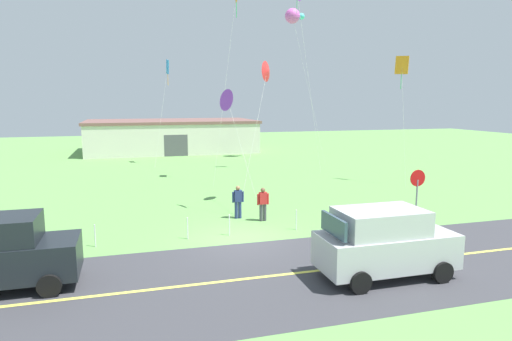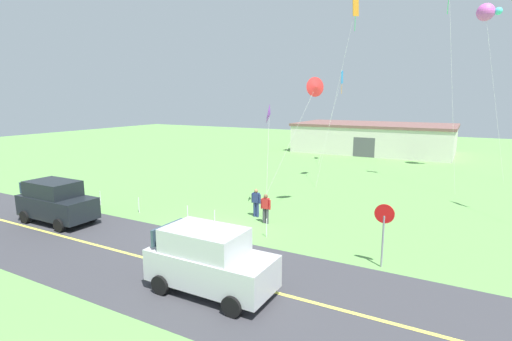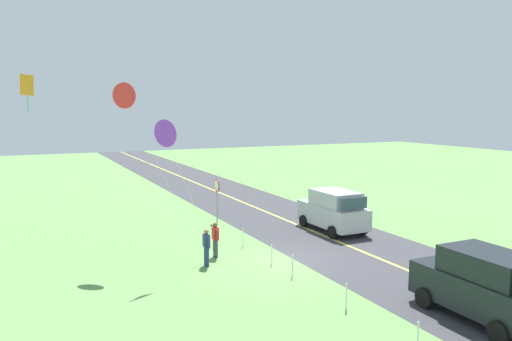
# 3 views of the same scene
# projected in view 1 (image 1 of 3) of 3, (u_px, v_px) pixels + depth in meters

# --- Properties ---
(ground_plane) EXTENTS (120.00, 120.00, 0.10)m
(ground_plane) POSITION_uv_depth(u_px,v_px,m) (243.00, 241.00, 18.20)
(ground_plane) COLOR #60994C
(asphalt_road) EXTENTS (120.00, 7.00, 0.00)m
(asphalt_road) POSITION_uv_depth(u_px,v_px,m) (274.00, 276.00, 14.40)
(asphalt_road) COLOR #38383D
(asphalt_road) RESTS_ON ground
(road_centre_stripe) EXTENTS (120.00, 0.16, 0.00)m
(road_centre_stripe) POSITION_uv_depth(u_px,v_px,m) (274.00, 276.00, 14.40)
(road_centre_stripe) COLOR #E5E04C
(road_centre_stripe) RESTS_ON asphalt_road
(car_suv_foreground) EXTENTS (4.40, 2.12, 2.24)m
(car_suv_foreground) POSITION_uv_depth(u_px,v_px,m) (384.00, 242.00, 14.18)
(car_suv_foreground) COLOR #B7B7BC
(car_suv_foreground) RESTS_ON ground
(stop_sign) EXTENTS (0.76, 0.08, 2.56)m
(stop_sign) POSITION_uv_depth(u_px,v_px,m) (417.00, 186.00, 20.06)
(stop_sign) COLOR gray
(stop_sign) RESTS_ON ground
(person_adult_near) EXTENTS (0.58, 0.22, 1.60)m
(person_adult_near) POSITION_uv_depth(u_px,v_px,m) (238.00, 201.00, 21.35)
(person_adult_near) COLOR navy
(person_adult_near) RESTS_ON ground
(person_adult_companion) EXTENTS (0.58, 0.22, 1.60)m
(person_adult_companion) POSITION_uv_depth(u_px,v_px,m) (263.00, 203.00, 20.88)
(person_adult_companion) COLOR #3F3F47
(person_adult_companion) RESTS_ON ground
(kite_red_low) EXTENTS (2.75, 3.24, 7.74)m
(kite_red_low) POSITION_uv_depth(u_px,v_px,m) (267.00, 72.00, 23.60)
(kite_red_low) COLOR silver
(kite_red_low) RESTS_ON ground
(kite_blue_mid) EXTENTS (1.49, 3.09, 6.21)m
(kite_blue_mid) POSITION_uv_depth(u_px,v_px,m) (228.00, 101.00, 22.21)
(kite_blue_mid) COLOR silver
(kite_blue_mid) RESTS_ON ground
(kite_yellow_high) EXTENTS (3.16, 3.25, 14.19)m
(kite_yellow_high) POSITION_uv_depth(u_px,v_px,m) (293.00, 16.00, 41.51)
(kite_yellow_high) COLOR silver
(kite_yellow_high) RESTS_ON ground
(kite_pink_drift) EXTENTS (1.59, 2.45, 9.22)m
(kite_pink_drift) POSITION_uv_depth(u_px,v_px,m) (167.00, 69.00, 38.67)
(kite_pink_drift) COLOR silver
(kite_pink_drift) RESTS_ON ground
(kite_cyan_top) EXTENTS (0.60, 1.81, 8.62)m
(kite_cyan_top) POSITION_uv_depth(u_px,v_px,m) (402.00, 67.00, 29.79)
(kite_cyan_top) COLOR silver
(kite_cyan_top) RESTS_ON ground
(warehouse_distant) EXTENTS (18.36, 10.20, 3.50)m
(warehouse_distant) POSITION_uv_depth(u_px,v_px,m) (171.00, 136.00, 50.08)
(warehouse_distant) COLOR beige
(warehouse_distant) RESTS_ON ground
(fence_post_0) EXTENTS (0.05, 0.05, 0.90)m
(fence_post_0) POSITION_uv_depth(u_px,v_px,m) (1.00, 243.00, 16.31)
(fence_post_0) COLOR silver
(fence_post_0) RESTS_ON ground
(fence_post_1) EXTENTS (0.05, 0.05, 0.90)m
(fence_post_1) POSITION_uv_depth(u_px,v_px,m) (95.00, 236.00, 17.21)
(fence_post_1) COLOR silver
(fence_post_1) RESTS_ON ground
(fence_post_2) EXTENTS (0.05, 0.05, 0.90)m
(fence_post_2) POSITION_uv_depth(u_px,v_px,m) (187.00, 228.00, 18.19)
(fence_post_2) COLOR silver
(fence_post_2) RESTS_ON ground
(fence_post_3) EXTENTS (0.05, 0.05, 0.90)m
(fence_post_3) POSITION_uv_depth(u_px,v_px,m) (229.00, 225.00, 18.68)
(fence_post_3) COLOR silver
(fence_post_3) RESTS_ON ground
(fence_post_4) EXTENTS (0.05, 0.05, 0.90)m
(fence_post_4) POSITION_uv_depth(u_px,v_px,m) (296.00, 220.00, 19.51)
(fence_post_4) COLOR silver
(fence_post_4) RESTS_ON ground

